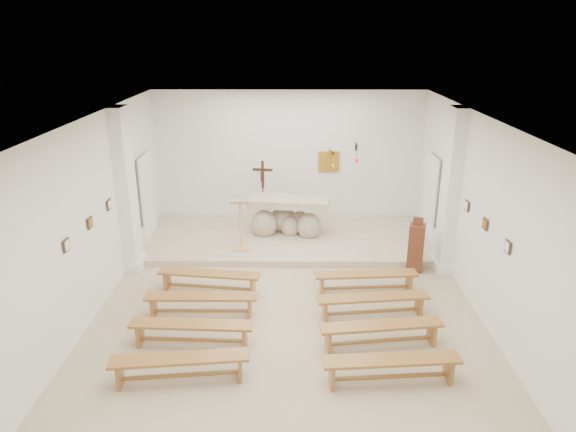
{
  "coord_description": "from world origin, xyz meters",
  "views": [
    {
      "loc": [
        0.09,
        -8.21,
        4.91
      ],
      "look_at": [
        0.01,
        1.6,
        1.35
      ],
      "focal_mm": 32.0,
      "sensor_mm": 36.0,
      "label": 1
    }
  ],
  "objects_px": {
    "bench_right_third": "(381,330)",
    "bench_left_third": "(192,329)",
    "lectern": "(240,224)",
    "bench_left_front": "(209,277)",
    "altar": "(288,219)",
    "bench_left_second": "(201,301)",
    "bench_left_fourth": "(180,363)",
    "bench_right_second": "(373,301)",
    "donation_pedestal": "(416,247)",
    "bench_right_front": "(366,278)",
    "bench_right_fourth": "(391,365)",
    "crucifix_stand": "(263,189)"
  },
  "relations": [
    {
      "from": "altar",
      "to": "bench_right_second",
      "type": "distance_m",
      "value": 4.03
    },
    {
      "from": "lectern",
      "to": "bench_left_fourth",
      "type": "bearing_deg",
      "value": -98.41
    },
    {
      "from": "crucifix_stand",
      "to": "bench_left_third",
      "type": "bearing_deg",
      "value": -90.45
    },
    {
      "from": "bench_right_second",
      "to": "bench_right_third",
      "type": "xyz_separation_m",
      "value": [
        0.0,
        -0.93,
        0.0
      ]
    },
    {
      "from": "lectern",
      "to": "bench_right_second",
      "type": "distance_m",
      "value": 3.83
    },
    {
      "from": "lectern",
      "to": "bench_right_front",
      "type": "relative_size",
      "value": 0.61
    },
    {
      "from": "donation_pedestal",
      "to": "bench_left_front",
      "type": "xyz_separation_m",
      "value": [
        -4.29,
        -1.03,
        -0.22
      ]
    },
    {
      "from": "donation_pedestal",
      "to": "bench_left_third",
      "type": "xyz_separation_m",
      "value": [
        -4.29,
        -2.88,
        -0.22
      ]
    },
    {
      "from": "bench_right_third",
      "to": "bench_right_fourth",
      "type": "xyz_separation_m",
      "value": [
        0.0,
        -0.93,
        0.0
      ]
    },
    {
      "from": "lectern",
      "to": "bench_right_third",
      "type": "xyz_separation_m",
      "value": [
        2.63,
        -3.67,
        -0.44
      ]
    },
    {
      "from": "bench_left_third",
      "to": "donation_pedestal",
      "type": "bearing_deg",
      "value": 36.17
    },
    {
      "from": "donation_pedestal",
      "to": "bench_right_front",
      "type": "bearing_deg",
      "value": -121.96
    },
    {
      "from": "lectern",
      "to": "bench_left_front",
      "type": "height_order",
      "value": "lectern"
    },
    {
      "from": "bench_right_front",
      "to": "bench_right_fourth",
      "type": "height_order",
      "value": "same"
    },
    {
      "from": "bench_left_fourth",
      "to": "bench_right_third",
      "type": "bearing_deg",
      "value": 10.38
    },
    {
      "from": "crucifix_stand",
      "to": "bench_right_second",
      "type": "height_order",
      "value": "crucifix_stand"
    },
    {
      "from": "donation_pedestal",
      "to": "bench_right_second",
      "type": "distance_m",
      "value": 2.3
    },
    {
      "from": "bench_right_front",
      "to": "bench_left_second",
      "type": "bearing_deg",
      "value": -167.35
    },
    {
      "from": "bench_right_front",
      "to": "bench_right_fourth",
      "type": "distance_m",
      "value": 2.78
    },
    {
      "from": "bench_left_third",
      "to": "bench_right_fourth",
      "type": "xyz_separation_m",
      "value": [
        3.09,
        -0.93,
        0.0
      ]
    },
    {
      "from": "altar",
      "to": "bench_right_front",
      "type": "bearing_deg",
      "value": -53.59
    },
    {
      "from": "bench_left_second",
      "to": "bench_left_fourth",
      "type": "relative_size",
      "value": 0.99
    },
    {
      "from": "crucifix_stand",
      "to": "donation_pedestal",
      "type": "relative_size",
      "value": 1.4
    },
    {
      "from": "donation_pedestal",
      "to": "bench_right_front",
      "type": "relative_size",
      "value": 0.6
    },
    {
      "from": "lectern",
      "to": "bench_right_third",
      "type": "relative_size",
      "value": 0.61
    },
    {
      "from": "crucifix_stand",
      "to": "bench_left_third",
      "type": "relative_size",
      "value": 0.84
    },
    {
      "from": "bench_left_third",
      "to": "bench_right_fourth",
      "type": "height_order",
      "value": "same"
    },
    {
      "from": "lectern",
      "to": "bench_left_fourth",
      "type": "height_order",
      "value": "lectern"
    },
    {
      "from": "lectern",
      "to": "bench_right_fourth",
      "type": "distance_m",
      "value": 5.32
    },
    {
      "from": "bench_right_fourth",
      "to": "bench_left_second",
      "type": "bearing_deg",
      "value": 144.34
    },
    {
      "from": "donation_pedestal",
      "to": "bench_right_fourth",
      "type": "relative_size",
      "value": 0.6
    },
    {
      "from": "bench_left_fourth",
      "to": "bench_left_second",
      "type": "bearing_deg",
      "value": 83.69
    },
    {
      "from": "bench_right_front",
      "to": "bench_left_fourth",
      "type": "relative_size",
      "value": 1.0
    },
    {
      "from": "altar",
      "to": "bench_right_third",
      "type": "distance_m",
      "value": 4.9
    },
    {
      "from": "bench_right_second",
      "to": "bench_right_fourth",
      "type": "relative_size",
      "value": 1.0
    },
    {
      "from": "bench_left_front",
      "to": "bench_left_second",
      "type": "bearing_deg",
      "value": -82.76
    },
    {
      "from": "lectern",
      "to": "bench_left_third",
      "type": "xyz_separation_m",
      "value": [
        -0.46,
        -3.67,
        -0.44
      ]
    },
    {
      "from": "bench_right_fourth",
      "to": "bench_right_front",
      "type": "bearing_deg",
      "value": 85.29
    },
    {
      "from": "bench_left_front",
      "to": "bench_right_front",
      "type": "relative_size",
      "value": 1.0
    },
    {
      "from": "altar",
      "to": "bench_right_fourth",
      "type": "relative_size",
      "value": 0.99
    },
    {
      "from": "altar",
      "to": "bench_left_second",
      "type": "bearing_deg",
      "value": -105.3
    },
    {
      "from": "bench_right_front",
      "to": "bench_left_second",
      "type": "relative_size",
      "value": 1.01
    },
    {
      "from": "bench_right_third",
      "to": "bench_left_fourth",
      "type": "bearing_deg",
      "value": -170.85
    },
    {
      "from": "bench_right_front",
      "to": "bench_left_fourth",
      "type": "bearing_deg",
      "value": -142.06
    },
    {
      "from": "crucifix_stand",
      "to": "bench_right_third",
      "type": "xyz_separation_m",
      "value": [
        2.2,
        -5.2,
        -0.81
      ]
    },
    {
      "from": "altar",
      "to": "donation_pedestal",
      "type": "relative_size",
      "value": 1.67
    },
    {
      "from": "bench_right_third",
      "to": "bench_left_third",
      "type": "bearing_deg",
      "value": 172.46
    },
    {
      "from": "altar",
      "to": "bench_left_third",
      "type": "relative_size",
      "value": 1.0
    },
    {
      "from": "donation_pedestal",
      "to": "bench_right_third",
      "type": "relative_size",
      "value": 0.6
    },
    {
      "from": "crucifix_stand",
      "to": "bench_left_second",
      "type": "height_order",
      "value": "crucifix_stand"
    }
  ]
}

